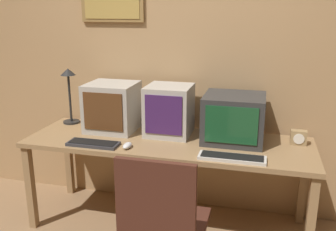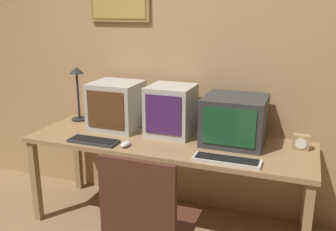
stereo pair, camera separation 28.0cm
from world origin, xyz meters
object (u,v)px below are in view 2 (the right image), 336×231
(monitor_left, at_px, (117,105))
(monitor_right, at_px, (235,120))
(mouse_near_keyboard, at_px, (126,144))
(desk_clock, at_px, (301,142))
(desk_lamp, at_px, (77,85))
(keyboard_side, at_px, (227,160))
(keyboard_main, at_px, (94,141))
(monitor_center, at_px, (171,110))

(monitor_left, relative_size, monitor_right, 0.87)
(mouse_near_keyboard, height_order, desk_clock, desk_clock)
(mouse_near_keyboard, xyz_separation_m, desk_lamp, (-0.69, 0.46, 0.30))
(monitor_right, xyz_separation_m, mouse_near_keyboard, (-0.72, -0.36, -0.16))
(desk_lamp, bearing_deg, monitor_left, -11.45)
(monitor_right, relative_size, desk_clock, 3.92)
(keyboard_side, xyz_separation_m, mouse_near_keyboard, (-0.75, 0.02, 0.01))
(keyboard_side, bearing_deg, keyboard_main, 179.16)
(monitor_left, height_order, desk_lamp, desk_lamp)
(monitor_center, xyz_separation_m, desk_clock, (0.99, 0.01, -0.14))
(monitor_center, distance_m, monitor_right, 0.51)
(keyboard_side, bearing_deg, monitor_right, 94.33)
(monitor_center, height_order, keyboard_side, monitor_center)
(keyboard_side, relative_size, desk_clock, 3.92)
(desk_lamp, bearing_deg, mouse_near_keyboard, -33.58)
(monitor_center, height_order, desk_clock, monitor_center)
(desk_clock, height_order, desk_lamp, desk_lamp)
(monitor_right, bearing_deg, monitor_center, 177.83)
(monitor_right, bearing_deg, monitor_left, 179.29)
(monitor_right, xyz_separation_m, desk_clock, (0.48, 0.03, -0.12))
(desk_lamp, bearing_deg, monitor_right, -4.01)
(keyboard_main, distance_m, mouse_near_keyboard, 0.27)
(keyboard_side, bearing_deg, desk_lamp, 161.51)
(monitor_left, height_order, monitor_right, monitor_left)
(monitor_center, bearing_deg, monitor_right, -2.17)
(monitor_right, xyz_separation_m, keyboard_main, (-0.99, -0.37, -0.16))
(keyboard_main, relative_size, mouse_near_keyboard, 3.44)
(keyboard_main, bearing_deg, monitor_right, 20.52)
(keyboard_main, bearing_deg, desk_lamp, 132.54)
(monitor_right, distance_m, desk_lamp, 1.43)
(monitor_right, distance_m, mouse_near_keyboard, 0.82)
(monitor_left, height_order, keyboard_main, monitor_left)
(desk_clock, distance_m, desk_lamp, 1.91)
(monitor_left, distance_m, monitor_right, 0.99)
(keyboard_main, xyz_separation_m, desk_clock, (1.46, 0.39, 0.04))
(desk_lamp, bearing_deg, keyboard_side, -18.49)
(monitor_center, bearing_deg, desk_lamp, 174.97)
(monitor_left, xyz_separation_m, keyboard_main, (0.00, -0.38, -0.18))
(monitor_left, height_order, mouse_near_keyboard, monitor_left)
(monitor_right, relative_size, desk_lamp, 0.93)
(monitor_left, distance_m, monitor_center, 0.48)
(desk_clock, bearing_deg, monitor_left, -179.50)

